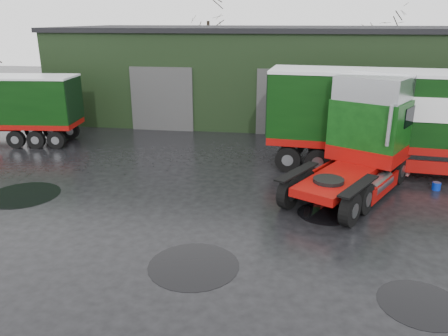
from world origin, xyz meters
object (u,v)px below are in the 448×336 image
(warehouse, at_px, (291,72))
(lorry_right, at_px, (423,124))
(wash_bucket, at_px, (436,186))
(tree_back_a, at_px, (208,42))
(tree_back_b, at_px, (381,54))
(hero_tractor, at_px, (351,139))

(warehouse, distance_m, lorry_right, 13.66)
(wash_bucket, bearing_deg, lorry_right, 97.82)
(lorry_right, height_order, tree_back_a, tree_back_a)
(wash_bucket, xyz_separation_m, tree_back_b, (1.70, 24.40, 3.59))
(hero_tractor, xyz_separation_m, lorry_right, (3.50, 3.25, 0.01))
(warehouse, relative_size, wash_bucket, 92.53)
(tree_back_a, height_order, tree_back_b, tree_back_a)
(warehouse, distance_m, tree_back_a, 12.90)
(warehouse, xyz_separation_m, wash_bucket, (6.30, -14.40, -2.99))
(warehouse, xyz_separation_m, lorry_right, (6.00, -12.25, -0.81))
(tree_back_b, bearing_deg, lorry_right, -95.14)
(lorry_right, bearing_deg, hero_tractor, -41.87)
(hero_tractor, bearing_deg, warehouse, 128.55)
(warehouse, bearing_deg, hero_tractor, -80.84)
(wash_bucket, relative_size, tree_back_a, 0.04)
(tree_back_a, bearing_deg, hero_tractor, -67.62)
(lorry_right, distance_m, tree_back_a, 26.39)
(hero_tractor, xyz_separation_m, tree_back_b, (5.50, 25.50, 1.41))
(lorry_right, bearing_deg, wash_bucket, 13.03)
(warehouse, height_order, tree_back_b, tree_back_b)
(warehouse, distance_m, tree_back_b, 12.82)
(hero_tractor, height_order, tree_back_a, tree_back_a)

